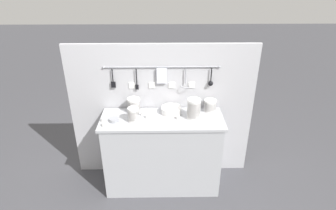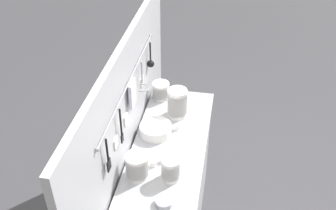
{
  "view_description": "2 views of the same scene",
  "coord_description": "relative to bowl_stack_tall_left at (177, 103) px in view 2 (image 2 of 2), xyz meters",
  "views": [
    {
      "loc": [
        0.02,
        -2.65,
        2.43
      ],
      "look_at": [
        0.06,
        -0.02,
        1.09
      ],
      "focal_mm": 30.0,
      "sensor_mm": 36.0,
      "label": 1
    },
    {
      "loc": [
        -1.98,
        -0.34,
        2.74
      ],
      "look_at": [
        0.07,
        0.02,
        1.2
      ],
      "focal_mm": 42.0,
      "sensor_mm": 36.0,
      "label": 2
    }
  ],
  "objects": [
    {
      "name": "cup_front_right",
      "position": [
        -0.5,
        0.0,
        -0.09
      ],
      "size": [
        0.04,
        0.04,
        0.04
      ],
      "color": "white",
      "rests_on": "counter"
    },
    {
      "name": "steel_mixing_bowl",
      "position": [
        -0.85,
        -0.06,
        -0.09
      ],
      "size": [
        0.1,
        0.1,
        0.04
      ],
      "color": "#93969E",
      "rests_on": "counter"
    },
    {
      "name": "bowl_stack_back_corner",
      "position": [
        -0.66,
        0.15,
        -0.03
      ],
      "size": [
        0.14,
        0.14,
        0.17
      ],
      "color": "white",
      "rests_on": "counter"
    },
    {
      "name": "back_wall",
      "position": [
        -0.34,
        0.28,
        -0.19
      ],
      "size": [
        2.14,
        0.11,
        1.67
      ],
      "color": "#B2B2B7",
      "rests_on": "ground"
    },
    {
      "name": "bowl_stack_short_front",
      "position": [
        -0.64,
        -0.06,
        -0.03
      ],
      "size": [
        0.12,
        0.12,
        0.16
      ],
      "color": "white",
      "rests_on": "counter"
    },
    {
      "name": "bowl_stack_tall_left",
      "position": [
        0.0,
        0.0,
        0.0
      ],
      "size": [
        0.14,
        0.14,
        0.23
      ],
      "color": "white",
      "rests_on": "counter"
    },
    {
      "name": "counter",
      "position": [
        -0.34,
        -0.0,
        -0.57
      ],
      "size": [
        1.34,
        0.5,
        0.92
      ],
      "color": "#ADAFB5",
      "rests_on": "ground"
    },
    {
      "name": "plate_stack",
      "position": [
        -0.24,
        0.11,
        -0.08
      ],
      "size": [
        0.23,
        0.23,
        0.07
      ],
      "color": "white",
      "rests_on": "counter"
    },
    {
      "name": "cup_back_right",
      "position": [
        -0.56,
        0.07,
        -0.09
      ],
      "size": [
        0.04,
        0.04,
        0.04
      ],
      "color": "white",
      "rests_on": "counter"
    },
    {
      "name": "bowl_stack_nested_right",
      "position": [
        0.2,
        0.16,
        -0.04
      ],
      "size": [
        0.13,
        0.13,
        0.14
      ],
      "color": "white",
      "rests_on": "counter"
    },
    {
      "name": "cup_centre",
      "position": [
        -0.17,
        -0.03,
        -0.09
      ],
      "size": [
        0.04,
        0.04,
        0.04
      ],
      "color": "white",
      "rests_on": "counter"
    }
  ]
}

